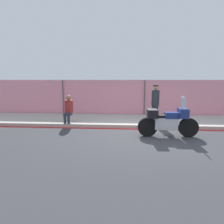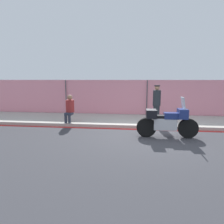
{
  "view_description": "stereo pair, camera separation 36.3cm",
  "coord_description": "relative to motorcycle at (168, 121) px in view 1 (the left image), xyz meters",
  "views": [
    {
      "loc": [
        -0.99,
        -7.35,
        2.1
      ],
      "look_at": [
        -1.59,
        0.89,
        0.73
      ],
      "focal_mm": 32.0,
      "sensor_mm": 36.0,
      "label": 1
    },
    {
      "loc": [
        -0.62,
        -7.32,
        2.1
      ],
      "look_at": [
        -1.59,
        0.89,
        0.73
      ],
      "focal_mm": 32.0,
      "sensor_mm": 36.0,
      "label": 2
    }
  ],
  "objects": [
    {
      "name": "ground_plane",
      "position": [
        -0.51,
        0.12,
        -0.59
      ],
      "size": [
        120.0,
        120.0,
        0.0
      ],
      "primitive_type": "plane",
      "color": "#38383D"
    },
    {
      "name": "sidewalk",
      "position": [
        -0.51,
        2.49,
        -0.52
      ],
      "size": [
        34.12,
        2.75,
        0.15
      ],
      "color": "#ADA89E",
      "rests_on": "ground_plane"
    },
    {
      "name": "curb_paint_stripe",
      "position": [
        -0.51,
        1.03,
        -0.59
      ],
      "size": [
        34.12,
        0.18,
        0.01
      ],
      "color": "red",
      "rests_on": "ground_plane"
    },
    {
      "name": "storefront_fence",
      "position": [
        -0.51,
        3.96,
        0.43
      ],
      "size": [
        32.42,
        0.17,
        2.05
      ],
      "color": "pink",
      "rests_on": "ground_plane"
    },
    {
      "name": "motorcycle",
      "position": [
        0.0,
        0.0,
        0.0
      ],
      "size": [
        2.19,
        0.51,
        1.47
      ],
      "rotation": [
        0.0,
        0.0,
        0.01
      ],
      "color": "black",
      "rests_on": "ground_plane"
    },
    {
      "name": "officer_standing",
      "position": [
        -0.15,
        2.19,
        0.41
      ],
      "size": [
        0.36,
        0.36,
        1.67
      ],
      "color": "#1E2328",
      "rests_on": "sidewalk"
    },
    {
      "name": "person_seated_on_curb",
      "position": [
        -4.12,
        1.56,
        0.23
      ],
      "size": [
        0.38,
        0.64,
        1.24
      ],
      "color": "#2D3342",
      "rests_on": "sidewalk"
    }
  ]
}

